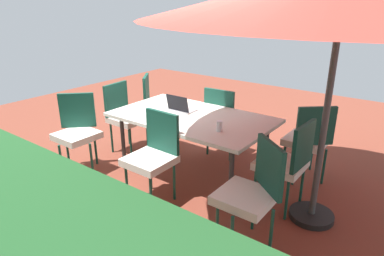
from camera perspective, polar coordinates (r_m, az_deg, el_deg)
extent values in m
cube|color=brown|center=(4.40, 0.00, -7.70)|extent=(10.00, 10.00, 0.02)
cube|color=silver|center=(4.09, 0.00, 1.77)|extent=(1.90, 1.11, 0.04)
cylinder|color=#333333|center=(4.19, 12.17, -3.98)|extent=(0.05, 0.05, 0.74)
cylinder|color=#333333|center=(5.00, -4.57, 0.55)|extent=(0.05, 0.05, 0.74)
cylinder|color=#333333|center=(3.54, 6.52, -8.45)|extent=(0.05, 0.05, 0.74)
cylinder|color=#333333|center=(4.46, -11.39, -2.34)|extent=(0.05, 0.05, 0.74)
cylinder|color=#4C4C4C|center=(3.31, 21.50, 2.62)|extent=(0.06, 0.06, 2.28)
cylinder|color=black|center=(3.78, 19.25, -13.58)|extent=(0.44, 0.44, 0.06)
cube|color=silver|center=(4.94, -10.54, 1.50)|extent=(0.46, 0.46, 0.08)
cube|color=#144738|center=(5.00, -12.53, 4.79)|extent=(0.08, 0.44, 0.45)
cylinder|color=#144738|center=(4.79, -10.17, -2.47)|extent=(0.03, 0.03, 0.45)
cylinder|color=#144738|center=(5.04, -7.46, -1.11)|extent=(0.03, 0.03, 0.45)
cylinder|color=#144738|center=(5.03, -13.24, -1.58)|extent=(0.03, 0.03, 0.45)
cylinder|color=#144738|center=(5.27, -10.50, -0.33)|extent=(0.03, 0.03, 0.45)
cube|color=silver|center=(3.66, 14.56, -5.86)|extent=(0.46, 0.46, 0.08)
cube|color=#144738|center=(3.48, 18.04, -2.87)|extent=(0.07, 0.44, 0.45)
cylinder|color=#144738|center=(3.99, 13.05, -7.65)|extent=(0.03, 0.03, 0.45)
cylinder|color=#144738|center=(3.71, 10.42, -9.76)|extent=(0.03, 0.03, 0.45)
cylinder|color=#144738|center=(3.87, 17.81, -9.13)|extent=(0.03, 0.03, 0.45)
cylinder|color=#144738|center=(3.58, 15.49, -11.47)|extent=(0.03, 0.03, 0.45)
cube|color=silver|center=(4.33, 18.44, -2.01)|extent=(0.46, 0.46, 0.08)
cube|color=#144738|center=(4.06, 19.92, 0.31)|extent=(0.36, 0.31, 0.45)
cylinder|color=#144738|center=(4.66, 19.33, -4.08)|extent=(0.03, 0.03, 0.45)
cylinder|color=#144738|center=(4.53, 15.13, -4.31)|extent=(0.03, 0.03, 0.45)
cylinder|color=#144738|center=(4.36, 21.11, -6.04)|extent=(0.03, 0.03, 0.45)
cylinder|color=#144738|center=(4.23, 16.64, -6.35)|extent=(0.03, 0.03, 0.45)
cube|color=silver|center=(3.03, 8.80, -11.34)|extent=(0.46, 0.46, 0.08)
cube|color=#144738|center=(2.99, 12.80, -6.33)|extent=(0.37, 0.30, 0.45)
cylinder|color=#144738|center=(3.26, 4.25, -14.20)|extent=(0.03, 0.03, 0.45)
cylinder|color=#144738|center=(2.99, 6.62, -17.97)|extent=(0.03, 0.03, 0.45)
cylinder|color=#144738|center=(3.38, 10.19, -13.11)|extent=(0.03, 0.03, 0.45)
cylinder|color=#144738|center=(3.12, 13.06, -16.56)|extent=(0.03, 0.03, 0.45)
cube|color=silver|center=(4.49, -18.66, -1.23)|extent=(0.46, 0.46, 0.08)
cube|color=#144738|center=(4.60, -18.58, 2.80)|extent=(0.34, 0.33, 0.45)
cylinder|color=#144738|center=(4.47, -20.94, -5.34)|extent=(0.03, 0.03, 0.45)
cylinder|color=#144738|center=(4.40, -16.37, -5.21)|extent=(0.03, 0.03, 0.45)
cylinder|color=#144738|center=(4.79, -20.03, -3.46)|extent=(0.03, 0.03, 0.45)
cylinder|color=#144738|center=(4.72, -15.77, -3.31)|extent=(0.03, 0.03, 0.45)
cube|color=silver|center=(3.65, -7.07, -5.42)|extent=(0.46, 0.46, 0.08)
cube|color=#144738|center=(3.68, -4.95, -0.59)|extent=(0.44, 0.05, 0.45)
cylinder|color=#144738|center=(3.78, -10.80, -9.17)|extent=(0.03, 0.03, 0.45)
cylinder|color=#144738|center=(3.55, -6.86, -11.07)|extent=(0.03, 0.03, 0.45)
cylinder|color=#144738|center=(3.99, -6.93, -7.23)|extent=(0.03, 0.03, 0.45)
cylinder|color=#144738|center=(3.77, -2.98, -8.85)|extent=(0.03, 0.03, 0.45)
cube|color=silver|center=(5.46, -5.31, 3.66)|extent=(0.46, 0.46, 0.08)
cube|color=#144738|center=(5.42, -7.63, 6.32)|extent=(0.29, 0.37, 0.45)
cylinder|color=#144738|center=(5.36, -3.47, 0.40)|extent=(0.03, 0.03, 0.45)
cylinder|color=#144738|center=(5.70, -3.27, 1.66)|extent=(0.03, 0.03, 0.45)
cylinder|color=#144738|center=(5.40, -7.29, 0.39)|extent=(0.03, 0.03, 0.45)
cylinder|color=#144738|center=(5.73, -6.86, 1.65)|extent=(0.03, 0.03, 0.45)
cube|color=silver|center=(4.80, 5.63, 1.20)|extent=(0.46, 0.46, 0.08)
cube|color=#144738|center=(4.54, 4.48, 3.62)|extent=(0.44, 0.06, 0.45)
cylinder|color=#144738|center=(4.97, 8.34, -1.49)|extent=(0.03, 0.03, 0.45)
cylinder|color=#144738|center=(5.12, 4.71, -0.66)|extent=(0.03, 0.03, 0.45)
cylinder|color=#144738|center=(4.67, 6.41, -2.89)|extent=(0.03, 0.03, 0.45)
cylinder|color=#144738|center=(4.83, 2.63, -1.96)|extent=(0.03, 0.03, 0.45)
cube|color=#B7B7BC|center=(4.30, -1.56, 3.08)|extent=(0.32, 0.22, 0.02)
cube|color=black|center=(4.18, -2.49, 4.12)|extent=(0.32, 0.05, 0.20)
cylinder|color=white|center=(3.61, 4.60, 0.31)|extent=(0.06, 0.06, 0.11)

